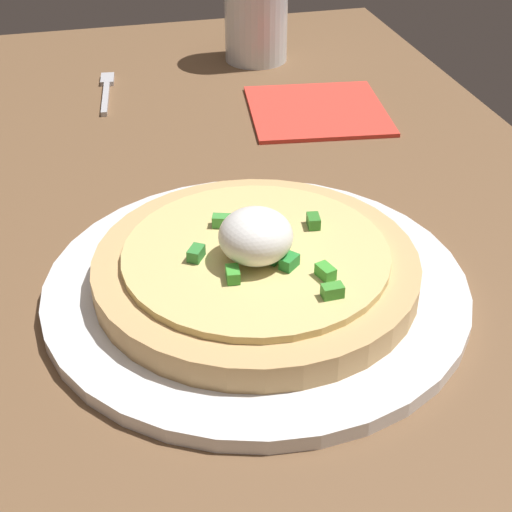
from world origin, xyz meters
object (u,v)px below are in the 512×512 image
Objects in this scene: pizza at (256,265)px; fork at (106,90)px; plate at (256,287)px; cup_near at (256,7)px; napkin at (317,110)px.

pizza is 1.98× the size of fork.
plate is at bearing -9.41° from pizza.
plate is 1.32× the size of pizza.
plate is 38.59cm from fork.
pizza is 1.73× the size of cup_near.
napkin is (27.61, -13.15, -0.32)cm from plate.
pizza reaches higher than napkin.
cup_near is 19.41cm from fork.
pizza is at bearing -162.96° from fork.
plate reaches higher than fork.
pizza reaches higher than fork.
fork is 22.44cm from napkin.
plate is 2.13× the size of napkin.
cup_near is 17.26cm from napkin.
fork is at bearing 10.03° from pizza.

